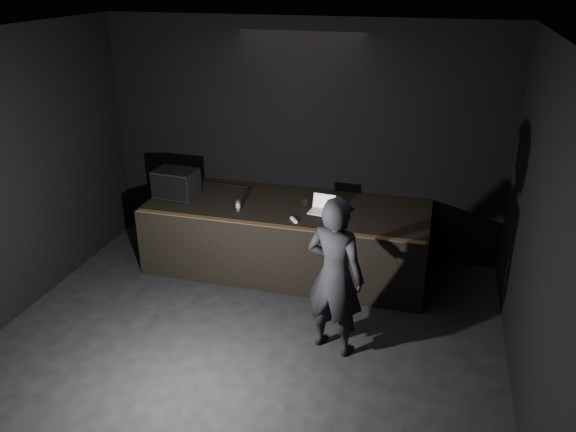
# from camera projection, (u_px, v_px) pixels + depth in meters

# --- Properties ---
(ground) EXTENTS (7.00, 7.00, 0.00)m
(ground) POSITION_uv_depth(u_px,v_px,m) (220.00, 388.00, 5.98)
(ground) COLOR black
(ground) RESTS_ON ground
(room_walls) EXTENTS (6.10, 7.10, 3.52)m
(room_walls) POSITION_uv_depth(u_px,v_px,m) (209.00, 215.00, 5.15)
(room_walls) COLOR black
(room_walls) RESTS_ON ground
(stage_riser) EXTENTS (4.00, 1.50, 1.00)m
(stage_riser) POSITION_uv_depth(u_px,v_px,m) (287.00, 237.00, 8.18)
(stage_riser) COLOR black
(stage_riser) RESTS_ON ground
(riser_lip) EXTENTS (3.92, 0.10, 0.01)m
(riser_lip) POSITION_uv_depth(u_px,v_px,m) (273.00, 225.00, 7.35)
(riser_lip) COLOR brown
(riser_lip) RESTS_ON stage_riser
(stage_monitor) EXTENTS (0.63, 0.48, 0.40)m
(stage_monitor) POSITION_uv_depth(u_px,v_px,m) (176.00, 183.00, 8.22)
(stage_monitor) COLOR black
(stage_monitor) RESTS_ON stage_riser
(cable) EXTENTS (1.02, 0.10, 0.02)m
(cable) POSITION_uv_depth(u_px,v_px,m) (228.00, 185.00, 8.70)
(cable) COLOR black
(cable) RESTS_ON stage_riser
(laptop) EXTENTS (0.35, 0.32, 0.22)m
(laptop) POSITION_uv_depth(u_px,v_px,m) (322.00, 207.00, 7.76)
(laptop) COLOR silver
(laptop) RESTS_ON stage_riser
(beer_can) EXTENTS (0.06, 0.06, 0.15)m
(beer_can) POSITION_uv_depth(u_px,v_px,m) (238.00, 206.00, 7.78)
(beer_can) COLOR silver
(beer_can) RESTS_ON stage_riser
(plastic_cup) EXTENTS (0.08, 0.08, 0.10)m
(plastic_cup) POSITION_uv_depth(u_px,v_px,m) (305.00, 203.00, 7.92)
(plastic_cup) COLOR white
(plastic_cup) RESTS_ON stage_riser
(wii_remote) EXTENTS (0.13, 0.16, 0.03)m
(wii_remote) POSITION_uv_depth(u_px,v_px,m) (294.00, 220.00, 7.48)
(wii_remote) COLOR white
(wii_remote) RESTS_ON stage_riser
(person) EXTENTS (0.80, 0.64, 1.92)m
(person) POSITION_uv_depth(u_px,v_px,m) (335.00, 276.00, 6.24)
(person) COLOR black
(person) RESTS_ON ground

